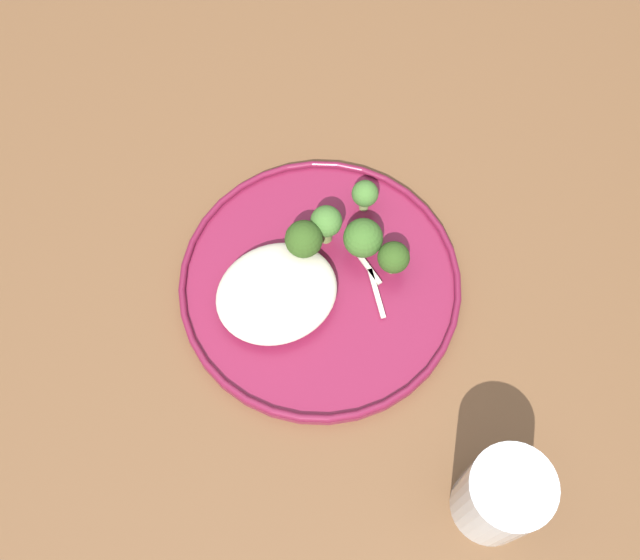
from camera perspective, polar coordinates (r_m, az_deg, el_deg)
name	(u,v)px	position (r m, az deg, el deg)	size (l,w,h in m)	color
ground	(285,443)	(1.55, -2.45, -11.42)	(6.00, 6.00, 0.00)	#2D2B28
wooden_dining_table	(263,318)	(0.91, -4.08, -2.72)	(1.40, 1.00, 0.74)	brown
dinner_plate	(320,284)	(0.83, 0.00, -0.32)	(0.29, 0.29, 0.02)	maroon
noodle_bed	(277,293)	(0.81, -3.08, -0.92)	(0.12, 0.11, 0.03)	beige
seared_scallop_rear_pale	(269,321)	(0.80, -3.65, -2.89)	(0.02, 0.02, 0.02)	beige
seared_scallop_right_edge	(276,266)	(0.83, -3.11, 1.02)	(0.03, 0.03, 0.02)	#DBB77A
seared_scallop_large_seared	(292,295)	(0.81, -2.02, -1.06)	(0.03, 0.03, 0.01)	#DBB77A
seared_scallop_left_edge	(268,297)	(0.81, -3.70, -1.24)	(0.03, 0.03, 0.02)	#DBB77A
broccoli_floret_center_pile	(394,258)	(0.81, 5.21, 1.57)	(0.03, 0.03, 0.05)	#89A356
broccoli_floret_front_edge	(363,238)	(0.82, 3.06, 2.96)	(0.04, 0.04, 0.05)	#7A994C
broccoli_floret_tall_stalk	(326,223)	(0.82, 0.44, 4.08)	(0.03, 0.03, 0.05)	#7A994C
broccoli_floret_rear_charred	(304,240)	(0.81, -1.15, 2.86)	(0.04, 0.04, 0.06)	#7A994C
broccoli_floret_beside_noodles	(365,194)	(0.85, 3.19, 6.06)	(0.03, 0.03, 0.04)	#89A356
onion_sliver_curled_piece	(376,293)	(0.82, 4.01, -0.94)	(0.05, 0.01, 0.00)	silver
onion_sliver_pale_crescent	(364,262)	(0.84, 3.11, 1.31)	(0.06, 0.01, 0.00)	silver
water_glass	(499,498)	(0.75, 12.55, -14.76)	(0.07, 0.07, 0.11)	silver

